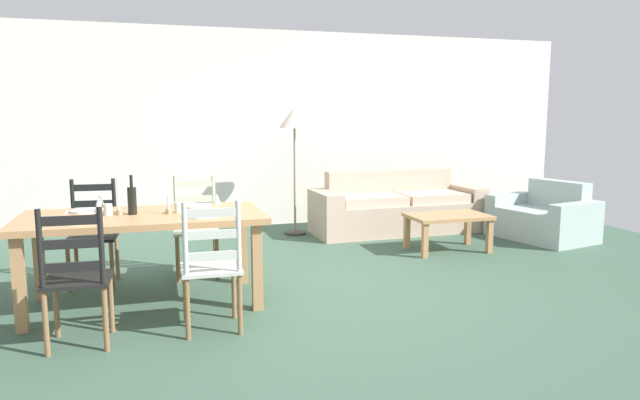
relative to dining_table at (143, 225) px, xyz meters
name	(u,v)px	position (x,y,z in m)	size (l,w,h in m)	color
ground_plane	(317,293)	(1.43, -0.07, -0.67)	(9.60, 9.60, 0.02)	#3B5745
wall_far	(251,129)	(1.43, 3.23, 0.69)	(9.60, 0.16, 2.70)	silver
dining_table	(143,225)	(0.00, 0.00, 0.00)	(1.90, 0.96, 0.75)	#B08052
dining_chair_near_left	(76,278)	(-0.42, -0.78, -0.19)	(0.44, 0.42, 0.96)	black
dining_chair_near_right	(212,266)	(0.46, -0.74, -0.19)	(0.43, 0.41, 0.96)	beige
dining_chair_far_left	(93,233)	(-0.45, 0.73, -0.19)	(0.45, 0.43, 0.96)	black
dining_chair_far_right	(196,227)	(0.47, 0.78, -0.19)	(0.44, 0.42, 0.96)	beige
dinner_plate_near_left	(79,222)	(-0.45, -0.25, 0.10)	(0.24, 0.24, 0.02)	white
fork_near_left	(57,223)	(-0.60, -0.25, 0.09)	(0.02, 0.17, 0.01)	silver
dinner_plate_near_right	(203,216)	(0.45, -0.25, 0.10)	(0.24, 0.24, 0.02)	white
fork_near_right	(183,217)	(0.30, -0.25, 0.09)	(0.02, 0.17, 0.01)	silver
dinner_plate_far_left	(86,211)	(-0.45, 0.25, 0.10)	(0.24, 0.24, 0.02)	white
fork_far_left	(66,212)	(-0.60, 0.25, 0.09)	(0.02, 0.17, 0.01)	silver
dinner_plate_far_right	(198,206)	(0.45, 0.25, 0.10)	(0.24, 0.24, 0.02)	white
fork_far_right	(180,207)	(0.30, 0.25, 0.09)	(0.02, 0.17, 0.01)	silver
wine_bottle	(132,200)	(-0.08, 0.02, 0.20)	(0.07, 0.07, 0.32)	black
wine_glass_near_left	(99,205)	(-0.31, -0.15, 0.20)	(0.06, 0.06, 0.16)	white
wine_glass_near_right	(217,200)	(0.58, -0.12, 0.20)	(0.06, 0.06, 0.16)	white
wine_glass_far_left	(100,200)	(-0.33, 0.13, 0.20)	(0.06, 0.06, 0.16)	white
coffee_cup_primary	(179,207)	(0.28, -0.01, 0.13)	(0.07, 0.07, 0.09)	beige
coffee_cup_secondary	(108,209)	(-0.26, 0.04, 0.13)	(0.07, 0.07, 0.09)	beige
candle_tall	(119,204)	(-0.18, 0.02, 0.17)	(0.05, 0.05, 0.29)	#998C66
candle_short	(169,209)	(0.20, -0.04, 0.13)	(0.05, 0.05, 0.16)	#998C66
couch	(396,210)	(3.19, 2.21, -0.37)	(2.30, 0.87, 0.80)	tan
coffee_table	(448,220)	(3.29, 0.99, -0.31)	(0.90, 0.56, 0.42)	#B08052
armchair_upholstered	(545,219)	(4.81, 1.26, -0.41)	(1.04, 1.31, 0.72)	#A1B3AF
standing_lamp	(294,126)	(1.85, 2.39, 0.75)	(0.40, 0.40, 1.64)	#332D28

